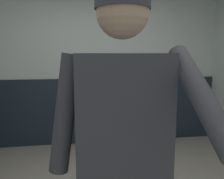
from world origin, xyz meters
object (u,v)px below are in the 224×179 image
object	(u,v)px
urinal_middle	(132,98)
person	(122,143)
urinal_left	(87,100)
soap_dispenser	(149,67)

from	to	relation	value
urinal_middle	person	xyz separation A→B (m)	(-0.70, -2.64, 0.31)
urinal_left	urinal_middle	size ratio (longest dim) A/B	1.00
urinal_middle	soap_dispenser	size ratio (longest dim) A/B	6.89
urinal_left	soap_dispenser	distance (m)	1.17
urinal_left	soap_dispenser	bearing A→B (deg)	6.46
urinal_left	urinal_middle	distance (m)	0.75
urinal_left	urinal_middle	xyz separation A→B (m)	(0.75, 0.00, 0.00)
urinal_middle	soap_dispenser	bearing A→B (deg)	21.44
urinal_left	soap_dispenser	size ratio (longest dim) A/B	6.89
urinal_left	soap_dispenser	world-z (taller)	soap_dispenser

